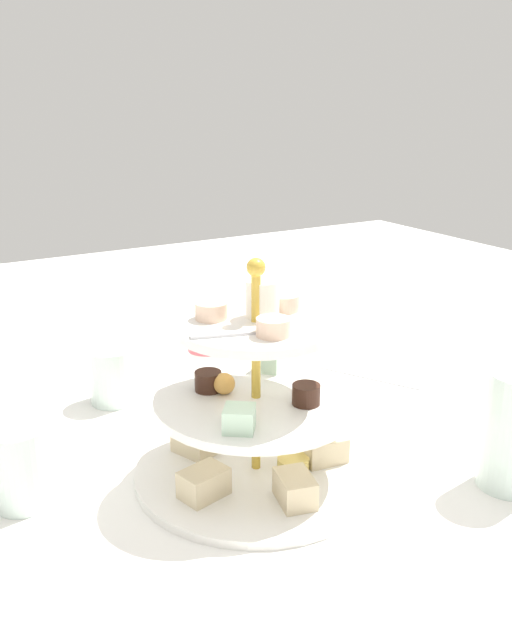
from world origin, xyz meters
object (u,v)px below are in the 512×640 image
object	(u,v)px
teacup_with_saucer	(207,362)
butter_knife_right	(367,376)
water_glass_short_left	(113,375)
tiered_serving_stand	(256,417)
water_glass_mid_back	(20,467)

from	to	relation	value
teacup_with_saucer	butter_knife_right	bearing A→B (deg)	-30.98
water_glass_short_left	teacup_with_saucer	bearing A→B (deg)	4.63
tiered_serving_stand	water_glass_short_left	size ratio (longest dim) A/B	3.46
tiered_serving_stand	water_glass_short_left	world-z (taller)	tiered_serving_stand
water_glass_short_left	butter_knife_right	world-z (taller)	water_glass_short_left
teacup_with_saucer	water_glass_short_left	bearing A→B (deg)	-175.37
tiered_serving_stand	teacup_with_saucer	bearing A→B (deg)	74.18
tiered_serving_stand	butter_knife_right	distance (m)	0.34
tiered_serving_stand	water_glass_mid_back	world-z (taller)	tiered_serving_stand
water_glass_short_left	teacup_with_saucer	xyz separation A→B (m)	(0.15, 0.01, -0.01)
tiered_serving_stand	teacup_with_saucer	size ratio (longest dim) A/B	3.03
teacup_with_saucer	water_glass_mid_back	xyz separation A→B (m)	(-0.32, -0.21, 0.02)
tiered_serving_stand	water_glass_mid_back	size ratio (longest dim) A/B	3.12
water_glass_mid_back	tiered_serving_stand	bearing A→B (deg)	-17.52
water_glass_short_left	water_glass_mid_back	world-z (taller)	water_glass_mid_back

